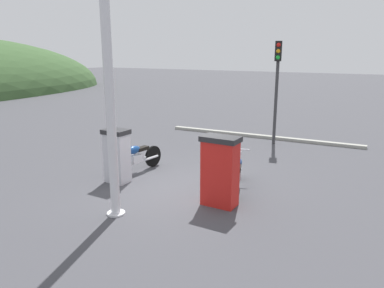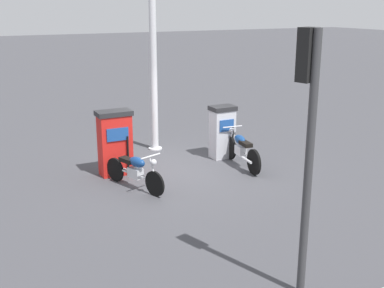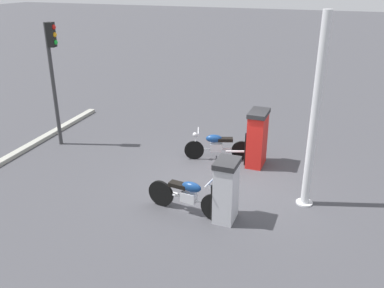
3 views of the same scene
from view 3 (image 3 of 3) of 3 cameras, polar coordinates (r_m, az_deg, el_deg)
The scene contains 8 objects.
ground_plane at distance 10.91m, azimuth 4.52°, elevation -5.74°, with size 120.00×120.00×0.00m, color #424247.
fuel_pump_near at distance 11.82m, azimuth 9.11°, elevation 0.83°, with size 0.55×0.87×1.65m.
fuel_pump_far at distance 9.12m, azimuth 4.78°, elevation -6.46°, with size 0.54×0.68×1.47m.
motorcycle_near_pump at distance 12.17m, azimuth 3.47°, elevation -0.15°, with size 1.90×0.83×0.93m.
motorcycle_far_pump at distance 9.45m, azimuth -0.56°, elevation -7.18°, with size 2.06×0.58×0.97m.
roadside_traffic_light at distance 13.36m, azimuth -18.91°, elevation 10.54°, with size 0.40×0.28×3.88m.
canopy_support_pole at distance 9.53m, azimuth 16.79°, elevation 3.41°, with size 0.40×0.40×4.53m.
road_edge_kerb at distance 14.02m, azimuth -22.21°, elevation -0.50°, with size 0.71×8.11×0.12m.
Camera 3 is at (-2.64, 9.23, 5.18)m, focal length 38.08 mm.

